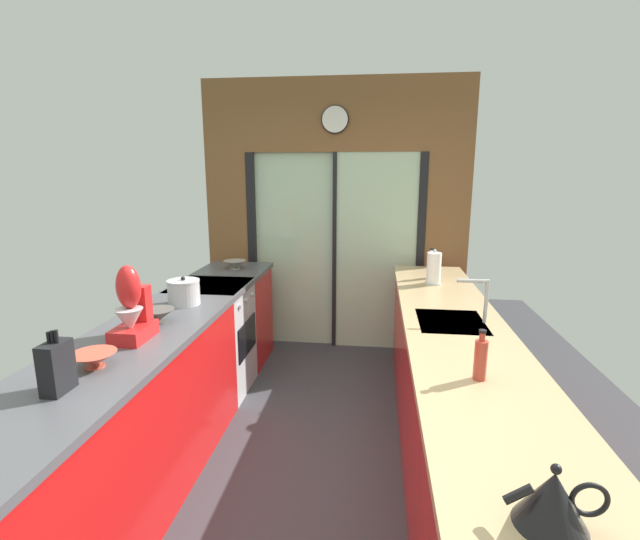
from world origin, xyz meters
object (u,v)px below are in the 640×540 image
knife_block (56,367)px  stand_mixer (132,311)px  mixing_bowl_near (94,359)px  kettle (553,499)px  mixing_bowl_far (235,264)px  stock_pot (184,292)px  oven_range (213,339)px  soap_bottle_near (481,359)px  mixing_bowl_mid (158,316)px  soap_bottle_far (431,266)px  paper_towel_roll (434,269)px

knife_block → stand_mixer: stand_mixer is taller
mixing_bowl_near → kettle: (1.78, -0.77, 0.04)m
mixing_bowl_far → mixing_bowl_near: bearing=-90.0°
stock_pot → kettle: size_ratio=0.83×
mixing_bowl_far → stand_mixer: (0.00, -1.84, 0.12)m
oven_range → kettle: (1.80, -2.37, 0.54)m
soap_bottle_near → knife_block: bearing=-169.3°
mixing_bowl_mid → soap_bottle_far: size_ratio=0.78×
oven_range → mixing_bowl_mid: bearing=-88.9°
stock_pot → kettle: bearing=-45.6°
kettle → stock_pot: bearing=134.4°
oven_range → mixing_bowl_mid: (0.02, -0.95, 0.51)m
soap_bottle_near → kettle: bearing=-89.9°
oven_range → stand_mixer: 1.38m
kettle → soap_bottle_far: size_ratio=1.02×
paper_towel_roll → knife_block: bearing=-130.4°
oven_range → knife_block: size_ratio=3.34×
mixing_bowl_mid → knife_block: bearing=-90.0°
oven_range → kettle: size_ratio=3.46×
stock_pot → soap_bottle_near: (1.78, -0.95, 0.01)m
stock_pot → paper_towel_roll: size_ratio=0.77×
stock_pot → kettle: 2.55m
oven_range → soap_bottle_near: (1.80, -1.51, 0.56)m
knife_block → soap_bottle_far: size_ratio=1.06×
soap_bottle_far → paper_towel_roll: 0.20m
mixing_bowl_mid → knife_block: (0.00, -0.90, 0.07)m
mixing_bowl_far → soap_bottle_near: (1.78, -2.12, 0.05)m
kettle → oven_range: bearing=127.2°
mixing_bowl_far → paper_towel_roll: bearing=-11.5°
knife_block → soap_bottle_near: bearing=10.7°
kettle → paper_towel_roll: 2.62m
mixing_bowl_mid → stand_mixer: size_ratio=0.48×
mixing_bowl_mid → mixing_bowl_far: 1.56m
mixing_bowl_near → mixing_bowl_mid: 0.65m
soap_bottle_near → mixing_bowl_mid: bearing=162.5°
knife_block → kettle: bearing=-16.5°
mixing_bowl_mid → stand_mixer: bearing=-90.0°
oven_range → soap_bottle_far: 1.94m
stand_mixer → mixing_bowl_near: bearing=-90.0°
stand_mixer → knife_block: bearing=-90.0°
soap_bottle_far → paper_towel_roll: bearing=-90.0°
stand_mixer → kettle: (1.78, -1.14, -0.08)m
knife_block → soap_bottle_near: (1.78, 0.34, -0.01)m
mixing_bowl_near → mixing_bowl_mid: size_ratio=1.04×
oven_range → mixing_bowl_far: (0.02, 0.61, 0.51)m
knife_block → kettle: (1.78, -0.53, -0.03)m
mixing_bowl_mid → stock_pot: size_ratio=0.92×
mixing_bowl_near → paper_towel_roll: size_ratio=0.74×
mixing_bowl_near → soap_bottle_near: size_ratio=0.91×
oven_range → mixing_bowl_far: 0.79m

